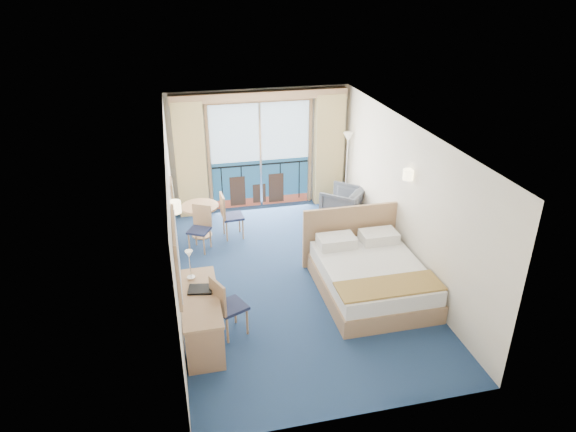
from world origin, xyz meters
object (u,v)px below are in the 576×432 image
at_px(nightstand, 372,234).
at_px(armchair, 343,204).
at_px(table_chair_a, 229,213).
at_px(table_chair_b, 200,225).
at_px(desk_chair, 225,304).
at_px(bed, 370,275).
at_px(floor_lamp, 347,151).
at_px(round_table, 200,213).
at_px(desk, 204,333).

xyz_separation_m(nightstand, armchair, (-0.20, 1.23, 0.12)).
relative_size(table_chair_a, table_chair_b, 1.06).
relative_size(desk_chair, table_chair_a, 1.03).
xyz_separation_m(bed, nightstand, (0.64, 1.51, -0.07)).
xyz_separation_m(floor_lamp, round_table, (-3.36, -0.75, -0.81)).
bearing_deg(desk, armchair, 48.76).
bearing_deg(desk, table_chair_b, 86.39).
height_order(desk_chair, table_chair_b, desk_chair).
relative_size(bed, desk, 1.37).
relative_size(floor_lamp, desk, 1.11).
bearing_deg(round_table, bed, -45.84).
distance_m(floor_lamp, desk, 5.82).
bearing_deg(table_chair_b, floor_lamp, 49.09).
distance_m(armchair, desk_chair, 4.47).
xyz_separation_m(armchair, table_chair_a, (-2.51, -0.24, 0.16)).
bearing_deg(table_chair_b, table_chair_a, 58.34).
relative_size(armchair, table_chair_b, 0.92).
xyz_separation_m(nightstand, table_chair_a, (-2.72, 0.99, 0.28)).
relative_size(floor_lamp, round_table, 2.32).
bearing_deg(armchair, floor_lamp, -160.59).
relative_size(floor_lamp, desk_chair, 1.78).
distance_m(nightstand, floor_lamp, 2.22).
distance_m(desk, table_chair_b, 3.20).
bearing_deg(armchair, table_chair_b, -37.45).
bearing_deg(table_chair_b, round_table, 114.27).
bearing_deg(table_chair_b, desk, -65.32).
height_order(armchair, table_chair_a, table_chair_a).
distance_m(armchair, floor_lamp, 1.23).
height_order(floor_lamp, table_chair_a, floor_lamp).
bearing_deg(nightstand, bed, -113.03).
distance_m(round_table, table_chair_a, 0.59).
distance_m(nightstand, desk_chair, 3.81).
bearing_deg(table_chair_b, desk_chair, -58.47).
relative_size(nightstand, desk, 0.32).
bearing_deg(armchair, round_table, -47.32).
xyz_separation_m(bed, desk_chair, (-2.51, -0.62, 0.23)).
xyz_separation_m(nightstand, desk, (-3.51, -2.54, 0.16)).
bearing_deg(round_table, nightstand, -20.08).
distance_m(desk_chair, round_table, 3.32).
bearing_deg(floor_lamp, round_table, -167.42).
height_order(desk_chair, table_chair_a, desk_chair).
xyz_separation_m(armchair, desk, (-3.30, -3.77, 0.04)).
bearing_deg(round_table, armchair, 0.68).
height_order(table_chair_a, table_chair_b, table_chair_a).
height_order(desk, desk_chair, desk_chair).
bearing_deg(bed, table_chair_b, 140.93).
height_order(nightstand, table_chair_a, table_chair_a).
bearing_deg(armchair, bed, 32.94).
bearing_deg(bed, nightstand, 66.97).
bearing_deg(round_table, desk_chair, -87.94).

